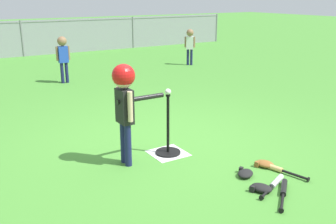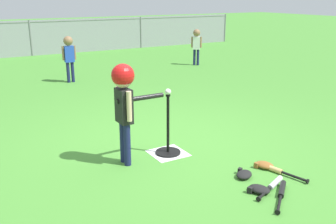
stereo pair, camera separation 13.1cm
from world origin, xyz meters
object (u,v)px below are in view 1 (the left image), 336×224
(spare_bat_silver, at_px, (275,184))
(fielder_deep_right, at_px, (190,42))
(glove_by_plate, at_px, (261,188))
(batting_tee, at_px, (168,144))
(spare_bat_wood, at_px, (275,168))
(glove_near_bats, at_px, (265,164))
(baseball_on_tee, at_px, (168,92))
(batter_child, at_px, (125,94))
(fielder_deep_left, at_px, (63,53))
(spare_bat_black, at_px, (284,191))
(glove_tossed_aside, at_px, (245,173))

(spare_bat_silver, bearing_deg, fielder_deep_right, 62.11)
(glove_by_plate, bearing_deg, batting_tee, 102.53)
(spare_bat_wood, relative_size, glove_near_bats, 2.40)
(glove_by_plate, bearing_deg, spare_bat_wood, 28.08)
(baseball_on_tee, relative_size, batter_child, 0.06)
(batting_tee, bearing_deg, spare_bat_silver, -69.72)
(spare_bat_wood, distance_m, glove_near_bats, 0.15)
(batter_child, relative_size, fielder_deep_left, 1.14)
(spare_bat_black, xyz_separation_m, glove_tossed_aside, (-0.07, 0.49, 0.01))
(batting_tee, bearing_deg, fielder_deep_right, 52.60)
(spare_bat_black, height_order, glove_tossed_aside, glove_tossed_aside)
(glove_by_plate, height_order, glove_tossed_aside, same)
(batting_tee, relative_size, spare_bat_silver, 1.42)
(baseball_on_tee, xyz_separation_m, glove_tossed_aside, (0.39, -1.00, -0.77))
(fielder_deep_right, xyz_separation_m, spare_bat_silver, (-3.40, -6.43, -0.62))
(baseball_on_tee, relative_size, glove_near_bats, 0.29)
(spare_bat_silver, height_order, spare_bat_black, same)
(glove_tossed_aside, bearing_deg, batting_tee, 111.31)
(batting_tee, bearing_deg, baseball_on_tee, 0.00)
(fielder_deep_right, relative_size, spare_bat_wood, 1.65)
(baseball_on_tee, xyz_separation_m, fielder_deep_left, (0.14, 4.69, -0.13))
(spare_bat_wood, height_order, glove_by_plate, glove_by_plate)
(baseball_on_tee, relative_size, spare_bat_wood, 0.12)
(baseball_on_tee, relative_size, fielder_deep_left, 0.07)
(fielder_deep_right, bearing_deg, batter_child, -131.27)
(spare_bat_silver, distance_m, glove_by_plate, 0.20)
(baseball_on_tee, distance_m, spare_bat_silver, 1.62)
(batting_tee, xyz_separation_m, glove_by_plate, (0.30, -1.33, -0.09))
(spare_bat_wood, xyz_separation_m, glove_by_plate, (-0.48, -0.26, 0.01))
(fielder_deep_right, height_order, spare_bat_wood, fielder_deep_right)
(spare_bat_silver, height_order, glove_near_bats, glove_near_bats)
(glove_near_bats, bearing_deg, fielder_deep_left, 96.19)
(batter_child, distance_m, spare_bat_silver, 1.90)
(batter_child, xyz_separation_m, spare_bat_black, (1.03, -1.49, -0.83))
(fielder_deep_left, distance_m, glove_near_bats, 5.69)
(baseball_on_tee, bearing_deg, glove_near_bats, -51.05)
(batter_child, height_order, spare_bat_black, batter_child)
(spare_bat_silver, xyz_separation_m, spare_bat_black, (-0.04, -0.15, -0.00))
(batter_child, xyz_separation_m, fielder_deep_left, (0.72, 4.69, -0.18))
(batting_tee, height_order, batter_child, batter_child)
(fielder_deep_right, distance_m, spare_bat_silver, 7.30)
(batter_child, height_order, glove_near_bats, batter_child)
(fielder_deep_right, bearing_deg, spare_bat_silver, -117.89)
(fielder_deep_left, height_order, spare_bat_black, fielder_deep_left)
(fielder_deep_left, bearing_deg, baseball_on_tee, -91.76)
(spare_bat_wood, height_order, spare_bat_black, same)
(fielder_deep_left, xyz_separation_m, spare_bat_wood, (0.64, -5.77, -0.65))
(batter_child, relative_size, fielder_deep_right, 1.19)
(batting_tee, xyz_separation_m, batter_child, (-0.58, -0.00, 0.73))
(batter_child, distance_m, glove_by_plate, 1.79)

